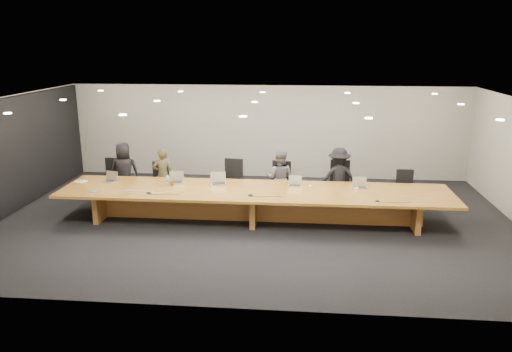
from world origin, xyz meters
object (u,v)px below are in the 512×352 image
at_px(person_c, 280,178).
at_px(mic_right, 377,201).
at_px(person_b, 163,175).
at_px(paper_cup_far, 357,190).
at_px(chair_far_left, 111,179).
at_px(chair_far_right, 406,190).
at_px(person_a, 124,172).
at_px(conference_table, 255,199).
at_px(chair_right, 340,184).
at_px(laptop_a, 109,177).
at_px(amber_mug, 172,183).
at_px(water_bottle, 168,181).
at_px(laptop_e, 361,183).
at_px(chair_left, 160,181).
at_px(laptop_c, 219,179).
at_px(chair_mid_right, 279,184).
at_px(person_d, 339,178).
at_px(chair_mid_left, 232,181).
at_px(mic_center, 250,195).
at_px(paper_cup_near, 311,187).
at_px(laptop_d, 295,181).
at_px(mic_left, 149,193).
at_px(laptop_b, 176,177).
at_px(av_box, 95,191).

distance_m(person_c, mic_right, 2.82).
distance_m(person_b, paper_cup_far, 4.95).
height_order(chair_far_left, chair_far_right, chair_far_left).
bearing_deg(person_a, chair_far_left, -22.57).
height_order(conference_table, chair_right, chair_right).
relative_size(laptop_a, amber_mug, 2.91).
xyz_separation_m(chair_far_left, water_bottle, (1.84, -1.15, 0.32)).
bearing_deg(chair_far_left, water_bottle, -29.78).
height_order(chair_right, person_c, person_c).
height_order(conference_table, laptop_e, laptop_e).
xyz_separation_m(chair_left, person_b, (0.12, -0.14, 0.20)).
xyz_separation_m(laptop_e, mic_right, (0.25, -0.97, -0.11)).
height_order(conference_table, amber_mug, amber_mug).
relative_size(laptop_c, paper_cup_far, 3.64).
xyz_separation_m(chair_mid_right, person_b, (-3.00, 0.02, 0.14)).
height_order(person_c, person_d, person_d).
distance_m(chair_far_left, chair_mid_left, 3.22).
bearing_deg(laptop_a, chair_mid_right, 27.09).
relative_size(conference_table, mic_center, 69.18).
height_order(person_b, paper_cup_near, person_b).
xyz_separation_m(person_d, laptop_d, (-1.09, -0.82, 0.11)).
distance_m(laptop_d, mic_center, 1.30).
height_order(person_b, mic_left, person_b).
height_order(amber_mug, mic_left, amber_mug).
bearing_deg(laptop_e, chair_left, 161.34).
xyz_separation_m(person_b, paper_cup_near, (3.78, -0.96, 0.07)).
bearing_deg(laptop_d, conference_table, -148.89).
xyz_separation_m(laptop_a, laptop_b, (1.64, 0.06, 0.01)).
xyz_separation_m(conference_table, person_d, (1.99, 1.22, 0.24)).
bearing_deg(paper_cup_far, chair_right, 103.92).
relative_size(av_box, mic_right, 1.76).
bearing_deg(av_box, person_b, 36.25).
bearing_deg(laptop_e, person_a, 163.76).
height_order(laptop_c, mic_right, laptop_c).
bearing_deg(chair_left, paper_cup_far, -23.21).
xyz_separation_m(water_bottle, paper_cup_near, (3.38, 0.03, -0.07)).
xyz_separation_m(chair_left, paper_cup_near, (3.89, -1.10, 0.27)).
bearing_deg(laptop_b, laptop_c, -5.00).
height_order(person_a, laptop_a, person_a).
relative_size(laptop_a, water_bottle, 1.41).
height_order(chair_mid_right, chair_far_right, chair_mid_right).
bearing_deg(person_b, person_a, -18.63).
height_order(conference_table, paper_cup_near, paper_cup_near).
bearing_deg(paper_cup_near, laptop_b, 176.45).
distance_m(chair_right, laptop_c, 3.08).
height_order(chair_left, laptop_d, chair_left).
xyz_separation_m(laptop_b, laptop_d, (2.87, -0.02, -0.02)).
xyz_separation_m(conference_table, chair_mid_left, (-0.72, 1.27, 0.06)).
bearing_deg(av_box, paper_cup_far, -14.73).
distance_m(laptop_c, mic_right, 3.74).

